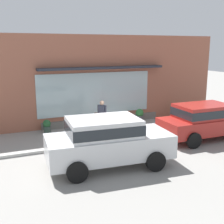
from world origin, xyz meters
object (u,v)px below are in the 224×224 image
(parked_car_silver, at_px, (107,139))
(potted_plant_trailing_edge, at_px, (177,112))
(potted_plant_low_front, at_px, (47,126))
(potted_plant_window_right, at_px, (140,115))
(parked_car_red, at_px, (205,119))
(potted_plant_near_hydrant, at_px, (85,123))
(pedestrian_with_handbag, at_px, (102,115))
(fire_hydrant, at_px, (87,127))

(parked_car_silver, height_order, potted_plant_trailing_edge, parked_car_silver)
(potted_plant_low_front, xyz_separation_m, potted_plant_window_right, (5.08, 0.05, 0.04))
(parked_car_red, xyz_separation_m, potted_plant_window_right, (-1.27, 3.75, -0.53))
(parked_car_silver, xyz_separation_m, potted_plant_near_hydrant, (0.71, 4.71, -0.65))
(parked_car_red, distance_m, potted_plant_trailing_edge, 3.81)
(pedestrian_with_handbag, distance_m, potted_plant_trailing_edge, 5.19)
(potted_plant_window_right, bearing_deg, parked_car_red, -71.31)
(pedestrian_with_handbag, height_order, potted_plant_near_hydrant, pedestrian_with_handbag)
(pedestrian_with_handbag, relative_size, parked_car_red, 0.37)
(potted_plant_low_front, height_order, potted_plant_trailing_edge, potted_plant_trailing_edge)
(potted_plant_low_front, height_order, potted_plant_near_hydrant, potted_plant_near_hydrant)
(potted_plant_near_hydrant, bearing_deg, parked_car_silver, -98.57)
(parked_car_silver, relative_size, potted_plant_low_front, 6.83)
(potted_plant_window_right, relative_size, potted_plant_trailing_edge, 0.96)
(fire_hydrant, height_order, potted_plant_trailing_edge, fire_hydrant)
(parked_car_red, relative_size, potted_plant_window_right, 5.74)
(pedestrian_with_handbag, bearing_deg, potted_plant_near_hydrant, -10.45)
(potted_plant_low_front, bearing_deg, fire_hydrant, -40.41)
(fire_hydrant, relative_size, potted_plant_low_front, 1.48)
(parked_car_red, height_order, potted_plant_near_hydrant, parked_car_red)
(potted_plant_window_right, bearing_deg, potted_plant_trailing_edge, -3.48)
(pedestrian_with_handbag, height_order, potted_plant_window_right, pedestrian_with_handbag)
(fire_hydrant, bearing_deg, potted_plant_trailing_edge, 11.88)
(parked_car_silver, height_order, potted_plant_low_front, parked_car_silver)
(potted_plant_low_front, bearing_deg, pedestrian_with_handbag, -24.11)
(pedestrian_with_handbag, height_order, potted_plant_low_front, pedestrian_with_handbag)
(parked_car_red, distance_m, potted_plant_low_front, 7.37)
(potted_plant_trailing_edge, bearing_deg, potted_plant_low_front, 179.30)
(pedestrian_with_handbag, xyz_separation_m, parked_car_red, (3.93, -2.61, -0.01))
(pedestrian_with_handbag, bearing_deg, potted_plant_window_right, -107.15)
(fire_hydrant, distance_m, parked_car_red, 5.35)
(potted_plant_trailing_edge, bearing_deg, potted_plant_window_right, 176.52)
(fire_hydrant, xyz_separation_m, parked_car_silver, (-0.40, -3.52, 0.50))
(pedestrian_with_handbag, bearing_deg, fire_hydrant, 66.50)
(parked_car_silver, bearing_deg, potted_plant_trailing_edge, 41.44)
(parked_car_red, bearing_deg, potted_plant_low_front, 150.35)
(potted_plant_trailing_edge, bearing_deg, parked_car_silver, -142.98)
(parked_car_red, bearing_deg, parked_car_silver, -166.84)
(potted_plant_window_right, distance_m, potted_plant_trailing_edge, 2.40)
(fire_hydrant, relative_size, potted_plant_window_right, 1.28)
(potted_plant_window_right, bearing_deg, pedestrian_with_handbag, -156.94)
(potted_plant_trailing_edge, bearing_deg, potted_plant_near_hydrant, -179.48)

